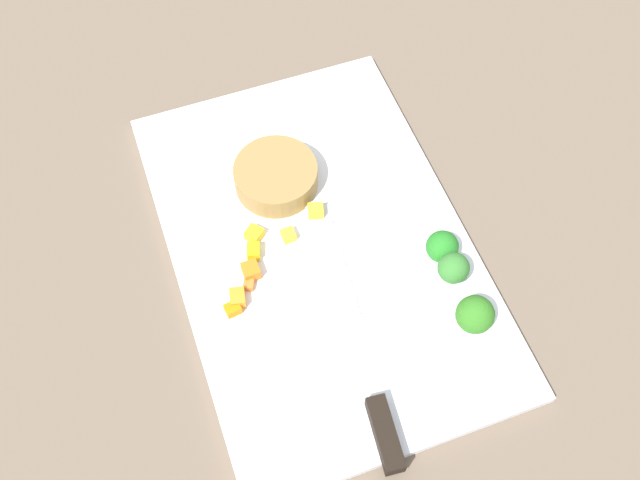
# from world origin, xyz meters

# --- Properties ---
(ground_plane) EXTENTS (4.00, 4.00, 0.00)m
(ground_plane) POSITION_xyz_m (0.00, 0.00, 0.00)
(ground_plane) COLOR brown
(cutting_board) EXTENTS (0.49, 0.32, 0.01)m
(cutting_board) POSITION_xyz_m (0.00, 0.00, 0.01)
(cutting_board) COLOR white
(cutting_board) RESTS_ON ground_plane
(prep_bowl) EXTENTS (0.10, 0.10, 0.03)m
(prep_bowl) POSITION_xyz_m (0.09, 0.02, 0.03)
(prep_bowl) COLOR olive
(prep_bowl) RESTS_ON cutting_board
(chef_knife) EXTENTS (0.32, 0.06, 0.02)m
(chef_knife) POSITION_xyz_m (-0.16, 0.01, 0.02)
(chef_knife) COLOR silver
(chef_knife) RESTS_ON cutting_board
(carrot_dice_0) EXTENTS (0.02, 0.02, 0.01)m
(carrot_dice_0) POSITION_xyz_m (-0.02, 0.09, 0.02)
(carrot_dice_0) COLOR orange
(carrot_dice_0) RESTS_ON cutting_board
(carrot_dice_1) EXTENTS (0.02, 0.02, 0.01)m
(carrot_dice_1) POSITION_xyz_m (-0.05, 0.11, 0.02)
(carrot_dice_1) COLOR orange
(carrot_dice_1) RESTS_ON cutting_board
(carrot_dice_2) EXTENTS (0.02, 0.02, 0.02)m
(carrot_dice_2) POSITION_xyz_m (-0.01, 0.08, 0.02)
(carrot_dice_2) COLOR orange
(carrot_dice_2) RESTS_ON cutting_board
(carrot_dice_3) EXTENTS (0.02, 0.02, 0.01)m
(carrot_dice_3) POSITION_xyz_m (-0.04, 0.11, 0.02)
(carrot_dice_3) COLOR orange
(carrot_dice_3) RESTS_ON cutting_board
(pepper_dice_0) EXTENTS (0.02, 0.02, 0.01)m
(pepper_dice_0) POSITION_xyz_m (0.01, 0.07, 0.02)
(pepper_dice_0) COLOR yellow
(pepper_dice_0) RESTS_ON cutting_board
(pepper_dice_1) EXTENTS (0.02, 0.02, 0.01)m
(pepper_dice_1) POSITION_xyz_m (0.03, 0.07, 0.02)
(pepper_dice_1) COLOR yellow
(pepper_dice_1) RESTS_ON cutting_board
(pepper_dice_2) EXTENTS (0.02, 0.02, 0.02)m
(pepper_dice_2) POSITION_xyz_m (0.04, -0.01, 0.02)
(pepper_dice_2) COLOR yellow
(pepper_dice_2) RESTS_ON cutting_board
(pepper_dice_3) EXTENTS (0.02, 0.02, 0.01)m
(pepper_dice_3) POSITION_xyz_m (0.02, 0.03, 0.02)
(pepper_dice_3) COLOR yellow
(pepper_dice_3) RESTS_ON cutting_board
(broccoli_floret_0) EXTENTS (0.04, 0.04, 0.04)m
(broccoli_floret_0) POSITION_xyz_m (-0.14, -0.12, 0.03)
(broccoli_floret_0) COLOR #95AC67
(broccoli_floret_0) RESTS_ON cutting_board
(broccoli_floret_1) EXTENTS (0.04, 0.04, 0.04)m
(broccoli_floret_1) POSITION_xyz_m (-0.06, -0.12, 0.03)
(broccoli_floret_1) COLOR #7FC063
(broccoli_floret_1) RESTS_ON cutting_board
(broccoli_floret_2) EXTENTS (0.03, 0.03, 0.04)m
(broccoli_floret_2) POSITION_xyz_m (-0.09, -0.12, 0.04)
(broccoli_floret_2) COLOR #90B55D
(broccoli_floret_2) RESTS_ON cutting_board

